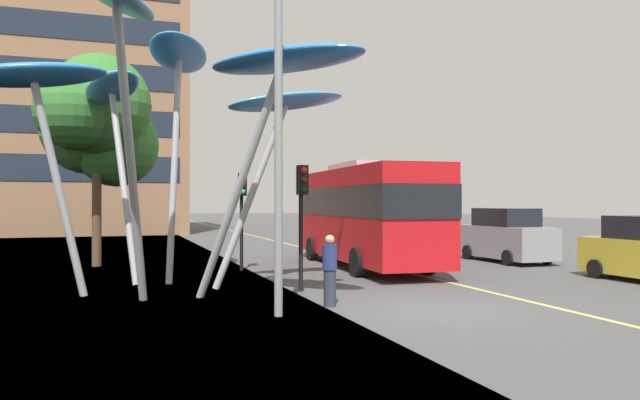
# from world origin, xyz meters

# --- Properties ---
(ground) EXTENTS (120.00, 240.00, 0.10)m
(ground) POSITION_xyz_m (-0.64, 0.00, -0.05)
(ground) COLOR #4C4C4F
(red_bus) EXTENTS (3.20, 10.19, 3.88)m
(red_bus) POSITION_xyz_m (2.08, 8.78, 2.12)
(red_bus) COLOR red
(red_bus) RESTS_ON ground
(leaf_sculpture) EXTENTS (10.36, 11.44, 7.70)m
(leaf_sculpture) POSITION_xyz_m (-5.44, 4.99, 5.87)
(leaf_sculpture) COLOR #9EA0A5
(leaf_sculpture) RESTS_ON ground
(traffic_light_kerb_near) EXTENTS (0.28, 0.42, 3.43)m
(traffic_light_kerb_near) POSITION_xyz_m (-2.00, 3.60, 2.49)
(traffic_light_kerb_near) COLOR black
(traffic_light_kerb_near) RESTS_ON ground
(traffic_light_kerb_far) EXTENTS (0.28, 0.42, 3.45)m
(traffic_light_kerb_far) POSITION_xyz_m (-2.52, 9.03, 2.50)
(traffic_light_kerb_far) COLOR black
(traffic_light_kerb_far) RESTS_ON ground
(car_parked_far) EXTENTS (2.00, 4.46, 2.18)m
(car_parked_far) POSITION_xyz_m (8.35, 8.87, 1.02)
(car_parked_far) COLOR gray
(car_parked_far) RESTS_ON ground
(car_side_street) EXTENTS (2.03, 3.96, 2.24)m
(car_side_street) POSITION_xyz_m (8.32, 16.01, 1.05)
(car_side_street) COLOR gold
(car_side_street) RESTS_ON ground
(car_far_side) EXTENTS (1.93, 4.28, 2.15)m
(car_far_side) POSITION_xyz_m (8.19, 22.86, 1.00)
(car_far_side) COLOR maroon
(car_far_side) RESTS_ON ground
(street_lamp) EXTENTS (1.44, 0.44, 8.01)m
(street_lamp) POSITION_xyz_m (-3.23, 0.40, 5.05)
(street_lamp) COLOR gray
(street_lamp) RESTS_ON ground
(tree_pavement_near) EXTENTS (4.52, 5.45, 8.00)m
(tree_pavement_near) POSITION_xyz_m (-7.44, 12.66, 5.52)
(tree_pavement_near) COLOR brown
(tree_pavement_near) RESTS_ON ground
(pedestrian) EXTENTS (0.34, 0.34, 1.67)m
(pedestrian) POSITION_xyz_m (-2.07, 1.19, 0.84)
(pedestrian) COLOR #2D3342
(pedestrian) RESTS_ON ground
(backdrop_building) EXTENTS (24.44, 15.19, 19.88)m
(backdrop_building) POSITION_xyz_m (-13.61, 41.19, 9.94)
(backdrop_building) COLOR #936B4C
(backdrop_building) RESTS_ON ground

